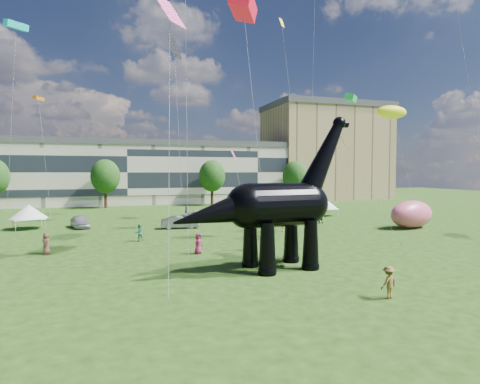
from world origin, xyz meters
name	(u,v)px	position (x,y,z in m)	size (l,w,h in m)	color
ground	(285,273)	(0.00, 0.00, 0.00)	(220.00, 220.00, 0.00)	#16330C
terrace_row	(126,175)	(-8.00, 62.00, 6.00)	(78.00, 11.00, 12.00)	beige
apartment_block	(325,154)	(40.00, 65.00, 11.00)	(28.00, 18.00, 22.00)	tan
tree_mid_left	(105,174)	(-12.00, 53.00, 6.29)	(5.20, 5.20, 9.44)	#382314
tree_mid_right	(212,173)	(8.00, 53.00, 6.29)	(5.20, 5.20, 9.44)	#382314
tree_far_right	(295,173)	(26.00, 53.00, 6.29)	(5.20, 5.20, 9.44)	#382314
dinosaur_sculpture	(273,208)	(-0.33, 1.39, 4.23)	(13.76, 4.30, 11.20)	black
car_silver	(80,221)	(-14.56, 26.93, 0.76)	(1.79, 4.44, 1.51)	silver
car_grey	(180,222)	(-3.29, 22.76, 0.73)	(1.54, 4.42, 1.46)	slate
car_white	(203,216)	(0.70, 28.29, 0.77)	(2.54, 5.52, 1.53)	silver
car_dark	(288,217)	(11.43, 24.37, 0.72)	(2.01, 4.93, 1.43)	#595960
gazebo_near	(290,205)	(14.30, 30.09, 1.76)	(3.81, 3.81, 2.50)	silver
gazebo_far	(326,204)	(20.05, 29.65, 1.75)	(3.90, 3.90, 2.49)	white
gazebo_left	(29,212)	(-20.18, 27.73, 2.02)	(5.12, 5.12, 2.87)	silver
inflatable_pink	(412,214)	(22.95, 14.72, 1.65)	(6.59, 3.29, 3.29)	#E15778
visitors	(213,229)	(-1.18, 15.19, 0.85)	(47.13, 44.43, 1.79)	olive
kites	(385,53)	(15.54, 10.44, 18.64)	(67.72, 45.68, 28.74)	red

